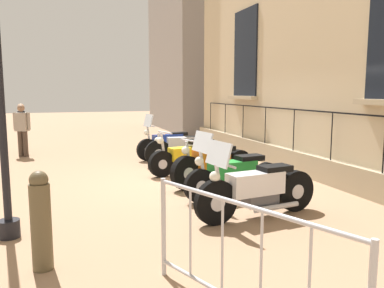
{
  "coord_description": "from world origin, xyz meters",
  "views": [
    {
      "loc": [
        2.65,
        7.94,
        1.94
      ],
      "look_at": [
        0.02,
        0.0,
        0.8
      ],
      "focal_mm": 36.17,
      "sensor_mm": 36.0,
      "label": 1
    }
  ],
  "objects_px": {
    "motorcycle_blue": "(168,144)",
    "pedestrian_walking": "(22,128)",
    "bollard": "(41,220)",
    "motorcycle_yellow": "(186,158)",
    "motorcycle_green": "(234,175)",
    "motorcycle_white": "(257,190)",
    "motorcycle_orange": "(213,165)",
    "motorcycle_silver": "(183,150)",
    "crowd_barrier": "(241,257)",
    "pedestrian_standing": "(22,125)"
  },
  "relations": [
    {
      "from": "bollard",
      "to": "pedestrian_standing",
      "type": "xyz_separation_m",
      "value": [
        1.0,
        -9.07,
        0.31
      ]
    },
    {
      "from": "motorcycle_orange",
      "to": "motorcycle_silver",
      "type": "bearing_deg",
      "value": -90.77
    },
    {
      "from": "motorcycle_green",
      "to": "bollard",
      "type": "height_order",
      "value": "motorcycle_green"
    },
    {
      "from": "motorcycle_silver",
      "to": "bollard",
      "type": "xyz_separation_m",
      "value": [
        3.21,
        5.2,
        0.13
      ]
    },
    {
      "from": "motorcycle_blue",
      "to": "bollard",
      "type": "distance_m",
      "value": 7.1
    },
    {
      "from": "motorcycle_white",
      "to": "crowd_barrier",
      "type": "xyz_separation_m",
      "value": [
        1.41,
        2.38,
        0.12
      ]
    },
    {
      "from": "motorcycle_white",
      "to": "pedestrian_standing",
      "type": "height_order",
      "value": "pedestrian_standing"
    },
    {
      "from": "motorcycle_blue",
      "to": "motorcycle_green",
      "type": "xyz_separation_m",
      "value": [
        -0.05,
        4.41,
        -0.0
      ]
    },
    {
      "from": "motorcycle_blue",
      "to": "motorcycle_green",
      "type": "height_order",
      "value": "motorcycle_blue"
    },
    {
      "from": "motorcycle_white",
      "to": "bollard",
      "type": "xyz_separation_m",
      "value": [
        3.05,
        0.83,
        0.11
      ]
    },
    {
      "from": "motorcycle_yellow",
      "to": "motorcycle_white",
      "type": "height_order",
      "value": "motorcycle_white"
    },
    {
      "from": "motorcycle_blue",
      "to": "motorcycle_green",
      "type": "relative_size",
      "value": 0.98
    },
    {
      "from": "motorcycle_white",
      "to": "pedestrian_standing",
      "type": "bearing_deg",
      "value": -63.82
    },
    {
      "from": "motorcycle_white",
      "to": "bollard",
      "type": "height_order",
      "value": "motorcycle_white"
    },
    {
      "from": "motorcycle_green",
      "to": "crowd_barrier",
      "type": "bearing_deg",
      "value": 66.39
    },
    {
      "from": "motorcycle_green",
      "to": "pedestrian_walking",
      "type": "xyz_separation_m",
      "value": [
        4.09,
        -6.16,
        0.43
      ]
    },
    {
      "from": "pedestrian_standing",
      "to": "pedestrian_walking",
      "type": "bearing_deg",
      "value": 95.45
    },
    {
      "from": "motorcycle_blue",
      "to": "crowd_barrier",
      "type": "bearing_deg",
      "value": 79.41
    },
    {
      "from": "motorcycle_silver",
      "to": "crowd_barrier",
      "type": "height_order",
      "value": "crowd_barrier"
    },
    {
      "from": "bollard",
      "to": "motorcycle_blue",
      "type": "bearing_deg",
      "value": -116.1
    },
    {
      "from": "motorcycle_green",
      "to": "motorcycle_white",
      "type": "bearing_deg",
      "value": 83.52
    },
    {
      "from": "pedestrian_standing",
      "to": "pedestrian_walking",
      "type": "height_order",
      "value": "pedestrian_standing"
    },
    {
      "from": "pedestrian_walking",
      "to": "motorcycle_green",
      "type": "bearing_deg",
      "value": 123.58
    },
    {
      "from": "motorcycle_yellow",
      "to": "motorcycle_orange",
      "type": "bearing_deg",
      "value": 99.26
    },
    {
      "from": "bollard",
      "to": "pedestrian_walking",
      "type": "bearing_deg",
      "value": -83.59
    },
    {
      "from": "motorcycle_white",
      "to": "pedestrian_walking",
      "type": "height_order",
      "value": "pedestrian_walking"
    },
    {
      "from": "motorcycle_green",
      "to": "pedestrian_walking",
      "type": "bearing_deg",
      "value": -56.42
    },
    {
      "from": "motorcycle_yellow",
      "to": "motorcycle_white",
      "type": "distance_m",
      "value": 3.39
    },
    {
      "from": "motorcycle_silver",
      "to": "bollard",
      "type": "distance_m",
      "value": 6.12
    },
    {
      "from": "motorcycle_blue",
      "to": "motorcycle_silver",
      "type": "height_order",
      "value": "motorcycle_blue"
    },
    {
      "from": "motorcycle_blue",
      "to": "motorcycle_white",
      "type": "distance_m",
      "value": 5.55
    },
    {
      "from": "motorcycle_orange",
      "to": "bollard",
      "type": "bearing_deg",
      "value": 43.32
    },
    {
      "from": "motorcycle_silver",
      "to": "motorcycle_yellow",
      "type": "xyz_separation_m",
      "value": [
        0.23,
        0.99,
        -0.04
      ]
    },
    {
      "from": "pedestrian_standing",
      "to": "motorcycle_blue",
      "type": "bearing_deg",
      "value": 146.87
    },
    {
      "from": "motorcycle_blue",
      "to": "motorcycle_yellow",
      "type": "distance_m",
      "value": 2.16
    },
    {
      "from": "motorcycle_blue",
      "to": "pedestrian_walking",
      "type": "xyz_separation_m",
      "value": [
        4.04,
        -1.75,
        0.43
      ]
    },
    {
      "from": "bollard",
      "to": "motorcycle_silver",
      "type": "bearing_deg",
      "value": -121.68
    },
    {
      "from": "bollard",
      "to": "motorcycle_yellow",
      "type": "bearing_deg",
      "value": -125.27
    },
    {
      "from": "motorcycle_yellow",
      "to": "pedestrian_walking",
      "type": "xyz_separation_m",
      "value": [
        3.9,
        -3.9,
        0.48
      ]
    },
    {
      "from": "motorcycle_yellow",
      "to": "motorcycle_green",
      "type": "height_order",
      "value": "motorcycle_green"
    },
    {
      "from": "motorcycle_silver",
      "to": "motorcycle_orange",
      "type": "height_order",
      "value": "motorcycle_orange"
    },
    {
      "from": "motorcycle_silver",
      "to": "pedestrian_standing",
      "type": "xyz_separation_m",
      "value": [
        4.21,
        -3.86,
        0.44
      ]
    },
    {
      "from": "motorcycle_blue",
      "to": "motorcycle_white",
      "type": "xyz_separation_m",
      "value": [
        0.08,
        5.55,
        0.01
      ]
    },
    {
      "from": "motorcycle_silver",
      "to": "motorcycle_white",
      "type": "xyz_separation_m",
      "value": [
        0.16,
        4.37,
        0.02
      ]
    },
    {
      "from": "crowd_barrier",
      "to": "pedestrian_standing",
      "type": "height_order",
      "value": "pedestrian_standing"
    },
    {
      "from": "motorcycle_orange",
      "to": "motorcycle_blue",
      "type": "bearing_deg",
      "value": -88.99
    },
    {
      "from": "bollard",
      "to": "motorcycle_orange",
      "type": "bearing_deg",
      "value": -136.68
    },
    {
      "from": "pedestrian_standing",
      "to": "pedestrian_walking",
      "type": "distance_m",
      "value": 0.95
    },
    {
      "from": "motorcycle_yellow",
      "to": "motorcycle_white",
      "type": "relative_size",
      "value": 0.89
    },
    {
      "from": "motorcycle_orange",
      "to": "crowd_barrier",
      "type": "bearing_deg",
      "value": 71.3
    }
  ]
}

